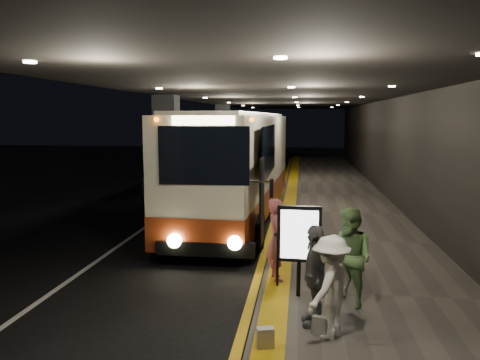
# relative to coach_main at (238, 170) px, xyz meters

# --- Properties ---
(ground) EXTENTS (90.00, 90.00, 0.00)m
(ground) POSITION_rel_coach_main_xyz_m (-1.07, -4.00, -1.76)
(ground) COLOR black
(lane_line_white) EXTENTS (0.12, 50.00, 0.01)m
(lane_line_white) POSITION_rel_coach_main_xyz_m (-2.87, 1.00, -1.75)
(lane_line_white) COLOR silver
(lane_line_white) RESTS_ON ground
(kerb_stripe_yellow) EXTENTS (0.18, 50.00, 0.01)m
(kerb_stripe_yellow) POSITION_rel_coach_main_xyz_m (1.28, 1.00, -1.75)
(kerb_stripe_yellow) COLOR gold
(kerb_stripe_yellow) RESTS_ON ground
(sidewalk) EXTENTS (4.50, 50.00, 0.15)m
(sidewalk) POSITION_rel_coach_main_xyz_m (3.68, 1.00, -1.68)
(sidewalk) COLOR #514C44
(sidewalk) RESTS_ON ground
(tactile_strip) EXTENTS (0.50, 50.00, 0.01)m
(tactile_strip) POSITION_rel_coach_main_xyz_m (1.78, 1.00, -1.60)
(tactile_strip) COLOR gold
(tactile_strip) RESTS_ON sidewalk
(terminal_wall) EXTENTS (0.10, 50.00, 6.00)m
(terminal_wall) POSITION_rel_coach_main_xyz_m (5.93, 1.00, 1.24)
(terminal_wall) COLOR black
(terminal_wall) RESTS_ON ground
(support_columns) EXTENTS (0.80, 24.80, 4.40)m
(support_columns) POSITION_rel_coach_main_xyz_m (-2.57, 0.00, 0.44)
(support_columns) COLOR black
(support_columns) RESTS_ON ground
(canopy) EXTENTS (9.00, 50.00, 0.40)m
(canopy) POSITION_rel_coach_main_xyz_m (1.43, 1.00, 2.84)
(canopy) COLOR black
(canopy) RESTS_ON support_columns
(coach_main) EXTENTS (2.95, 11.83, 3.66)m
(coach_main) POSITION_rel_coach_main_xyz_m (0.00, 0.00, 0.00)
(coach_main) COLOR beige
(coach_main) RESTS_ON ground
(coach_second) EXTENTS (2.44, 11.64, 3.66)m
(coach_second) POSITION_rel_coach_main_xyz_m (-0.25, 14.52, -0.00)
(coach_second) COLOR beige
(coach_second) RESTS_ON ground
(passenger_boarding) EXTENTS (0.60, 0.74, 1.77)m
(passenger_boarding) POSITION_rel_coach_main_xyz_m (1.73, -6.54, -0.72)
(passenger_boarding) COLOR #BE585B
(passenger_boarding) RESTS_ON sidewalk
(passenger_waiting_green) EXTENTS (1.00, 1.03, 1.83)m
(passenger_waiting_green) POSITION_rel_coach_main_xyz_m (3.15, -7.76, -0.69)
(passenger_waiting_green) COLOR #587D45
(passenger_waiting_green) RESTS_ON sidewalk
(passenger_waiting_white) EXTENTS (1.01, 1.16, 1.65)m
(passenger_waiting_white) POSITION_rel_coach_main_xyz_m (2.72, -9.08, -0.78)
(passenger_waiting_white) COLOR white
(passenger_waiting_white) RESTS_ON sidewalk
(passenger_waiting_grey) EXTENTS (0.59, 1.04, 1.71)m
(passenger_waiting_grey) POSITION_rel_coach_main_xyz_m (2.48, -8.67, -0.75)
(passenger_waiting_grey) COLOR #4D4E52
(passenger_waiting_grey) RESTS_ON sidewalk
(bag_polka) EXTENTS (0.27, 0.19, 0.31)m
(bag_polka) POSITION_rel_coach_main_xyz_m (2.56, -9.05, -1.45)
(bag_polka) COLOR black
(bag_polka) RESTS_ON sidewalk
(bag_plain) EXTENTS (0.29, 0.21, 0.32)m
(bag_plain) POSITION_rel_coach_main_xyz_m (1.73, -9.60, -1.45)
(bag_plain) COLOR beige
(bag_plain) RESTS_ON sidewalk
(info_sign) EXTENTS (0.85, 0.15, 1.79)m
(info_sign) POSITION_rel_coach_main_xyz_m (2.21, -7.43, -0.40)
(info_sign) COLOR black
(info_sign) RESTS_ON sidewalk
(stanchion_post) EXTENTS (0.05, 0.05, 1.09)m
(stanchion_post) POSITION_rel_coach_main_xyz_m (1.77, -6.94, -1.06)
(stanchion_post) COLOR black
(stanchion_post) RESTS_ON sidewalk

